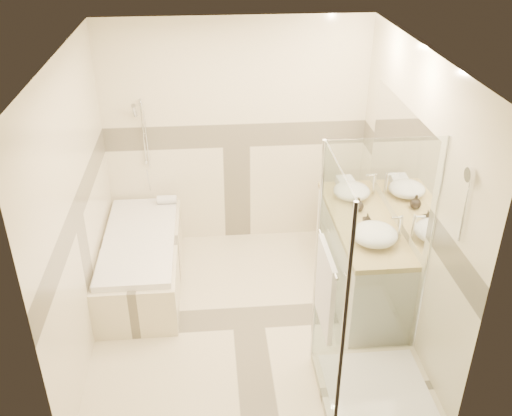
{
  "coord_description": "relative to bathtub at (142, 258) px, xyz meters",
  "views": [
    {
      "loc": [
        -0.3,
        -4.21,
        3.54
      ],
      "look_at": [
        0.1,
        0.25,
        1.05
      ],
      "focal_mm": 40.0,
      "sensor_mm": 36.0,
      "label": 1
    }
  ],
  "objects": [
    {
      "name": "faucet_far",
      "position": [
        2.35,
        -0.75,
        0.69
      ],
      "size": [
        0.11,
        0.03,
        0.26
      ],
      "color": "silver",
      "rests_on": "vanity"
    },
    {
      "name": "faucet_near",
      "position": [
        2.35,
        0.09,
        0.69
      ],
      "size": [
        0.11,
        0.03,
        0.26
      ],
      "color": "silver",
      "rests_on": "vanity"
    },
    {
      "name": "amenity_bottle_b",
      "position": [
        2.13,
        -0.18,
        0.61
      ],
      "size": [
        0.12,
        0.12,
        0.14
      ],
      "primitive_type": "imported",
      "rotation": [
        0.0,
        0.0,
        -0.13
      ],
      "color": "black",
      "rests_on": "vanity"
    },
    {
      "name": "shower_enclosure",
      "position": [
        1.86,
        -1.62,
        0.2
      ],
      "size": [
        0.96,
        0.93,
        2.04
      ],
      "color": "beige",
      "rests_on": "ground"
    },
    {
      "name": "vanity",
      "position": [
        2.15,
        -0.35,
        0.12
      ],
      "size": [
        0.58,
        1.62,
        0.85
      ],
      "color": "silver",
      "rests_on": "ground"
    },
    {
      "name": "amenity_bottle_a",
      "position": [
        2.13,
        -0.5,
        0.62
      ],
      "size": [
        0.07,
        0.07,
        0.14
      ],
      "primitive_type": "imported",
      "rotation": [
        0.0,
        0.0,
        0.02
      ],
      "color": "black",
      "rests_on": "vanity"
    },
    {
      "name": "room",
      "position": [
        1.08,
        -0.64,
        0.95
      ],
      "size": [
        2.82,
        3.02,
        2.52
      ],
      "color": "beige",
      "rests_on": "ground"
    },
    {
      "name": "folded_towels",
      "position": [
        2.13,
        0.3,
        0.59
      ],
      "size": [
        0.19,
        0.29,
        0.09
      ],
      "primitive_type": "cube",
      "rotation": [
        0.0,
        0.0,
        0.07
      ],
      "color": "silver",
      "rests_on": "vanity"
    },
    {
      "name": "vessel_sink_far",
      "position": [
        2.13,
        -0.75,
        0.62
      ],
      "size": [
        0.41,
        0.41,
        0.16
      ],
      "primitive_type": "ellipsoid",
      "color": "white",
      "rests_on": "vanity"
    },
    {
      "name": "rolled_towel",
      "position": [
        0.25,
        0.67,
        0.3
      ],
      "size": [
        0.21,
        0.1,
        0.1
      ],
      "primitive_type": "cylinder",
      "rotation": [
        0.0,
        1.57,
        0.0
      ],
      "color": "silver",
      "rests_on": "bathtub"
    },
    {
      "name": "vessel_sink_near",
      "position": [
        2.13,
        0.09,
        0.62
      ],
      "size": [
        0.37,
        0.37,
        0.15
      ],
      "primitive_type": "ellipsoid",
      "color": "white",
      "rests_on": "vanity"
    },
    {
      "name": "bathtub",
      "position": [
        0.0,
        0.0,
        0.0
      ],
      "size": [
        0.75,
        1.7,
        0.56
      ],
      "color": "beige",
      "rests_on": "ground"
    }
  ]
}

